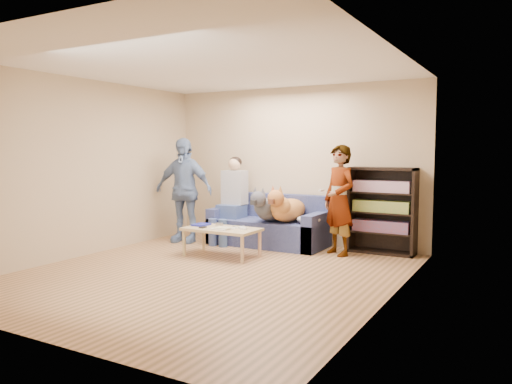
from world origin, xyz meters
The scene contains 27 objects.
ground centered at (0.00, 0.00, 0.00)m, with size 5.00×5.00×0.00m, color brown.
ceiling centered at (0.00, 0.00, 2.60)m, with size 5.00×5.00×0.00m, color white.
wall_back centered at (0.00, 2.50, 1.30)m, with size 4.50×4.50×0.00m, color tan.
wall_front centered at (0.00, -2.50, 1.30)m, with size 4.50×4.50×0.00m, color tan.
wall_left centered at (-2.25, 0.00, 1.30)m, with size 5.00×5.00×0.00m, color tan.
wall_right centered at (2.25, 0.00, 1.30)m, with size 5.00×5.00×0.00m, color tan.
blanket centered at (0.52, 1.92, 0.49)m, with size 0.38×0.32×0.13m, color #AFAEB3.
person_standing_right centered at (1.02, 1.90, 0.82)m, with size 0.60×0.39×1.64m, color gray.
person_standing_left centered at (-1.63, 1.61, 0.88)m, with size 1.03×0.43×1.76m, color #7C96C6.
held_controller centered at (0.82, 1.70, 0.97)m, with size 0.04×0.11×0.03m, color silver.
notebook_blue centered at (-0.84, 1.01, 0.43)m, with size 0.20×0.26×0.03m, color navy.
papers centered at (-0.39, 0.86, 0.43)m, with size 0.26×0.20×0.01m, color silver.
magazine centered at (-0.36, 0.88, 0.44)m, with size 0.22×0.17×0.01m, color beige.
camera_silver centered at (-0.56, 1.08, 0.45)m, with size 0.11×0.06×0.05m, color silver.
controller_a centered at (-0.16, 1.06, 0.43)m, with size 0.04×0.13×0.03m, color white.
controller_b centered at (-0.08, 0.98, 0.43)m, with size 0.09×0.06×0.03m, color white.
headphone_cup_a centered at (-0.24, 0.94, 0.43)m, with size 0.07×0.07×0.02m, color white.
headphone_cup_b centered at (-0.24, 1.02, 0.43)m, with size 0.07×0.07×0.02m, color white.
pen_orange centered at (-0.46, 0.80, 0.42)m, with size 0.01×0.01×0.14m, color orange.
pen_black centered at (-0.32, 1.14, 0.42)m, with size 0.01×0.01×0.14m, color black.
wallet centered at (-0.69, 0.84, 0.43)m, with size 0.07×0.12×0.01m, color black.
sofa centered at (-0.25, 2.10, 0.28)m, with size 1.90×0.85×0.82m.
person_seated centered at (-0.90, 1.97, 0.77)m, with size 0.40×0.73×1.47m.
dog_gray centered at (-0.12, 1.88, 0.63)m, with size 0.40×1.24×0.58m.
dog_tan centered at (0.14, 1.92, 0.64)m, with size 0.42×1.17×0.61m.
coffee_table centered at (-0.44, 0.96, 0.37)m, with size 1.10×0.60×0.42m.
bookshelf centered at (1.55, 2.33, 0.68)m, with size 1.00×0.34×1.30m.
Camera 1 is at (3.53, -5.11, 1.58)m, focal length 35.00 mm.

